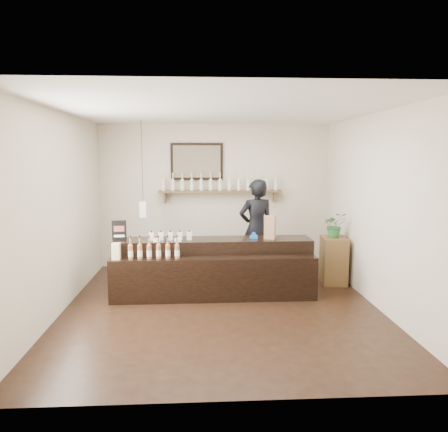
% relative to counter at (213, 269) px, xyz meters
% --- Properties ---
extents(ground, '(5.00, 5.00, 0.00)m').
position_rel_counter_xyz_m(ground, '(0.10, -0.58, -0.41)').
color(ground, black).
rests_on(ground, ground).
extents(room_shell, '(5.00, 5.00, 5.00)m').
position_rel_counter_xyz_m(room_shell, '(0.10, -0.58, 1.29)').
color(room_shell, beige).
rests_on(room_shell, ground).
extents(back_wall_decor, '(2.66, 0.96, 1.69)m').
position_rel_counter_xyz_m(back_wall_decor, '(-0.04, 1.79, 1.34)').
color(back_wall_decor, brown).
rests_on(back_wall_decor, ground).
extents(counter, '(3.13, 0.84, 1.02)m').
position_rel_counter_xyz_m(counter, '(0.00, 0.00, 0.00)').
color(counter, black).
rests_on(counter, ground).
extents(promo_sign, '(0.22, 0.04, 0.31)m').
position_rel_counter_xyz_m(promo_sign, '(-1.46, 0.10, 0.62)').
color(promo_sign, black).
rests_on(promo_sign, counter).
extents(paper_bag, '(0.20, 0.17, 0.37)m').
position_rel_counter_xyz_m(paper_bag, '(0.91, 0.07, 0.64)').
color(paper_bag, '#987049').
rests_on(paper_bag, counter).
extents(tape_dispenser, '(0.13, 0.07, 0.10)m').
position_rel_counter_xyz_m(tape_dispenser, '(0.66, 0.11, 0.50)').
color(tape_dispenser, '#1758A6').
rests_on(tape_dispenser, counter).
extents(side_cabinet, '(0.46, 0.59, 0.80)m').
position_rel_counter_xyz_m(side_cabinet, '(2.10, 0.53, -0.01)').
color(side_cabinet, brown).
rests_on(side_cabinet, ground).
extents(potted_plant, '(0.39, 0.34, 0.43)m').
position_rel_counter_xyz_m(potted_plant, '(2.10, 0.53, 0.60)').
color(potted_plant, '#2A6932').
rests_on(potted_plant, side_cabinet).
extents(shopkeeper, '(0.83, 0.65, 2.01)m').
position_rel_counter_xyz_m(shopkeeper, '(0.81, 0.97, 0.59)').
color(shopkeeper, black).
rests_on(shopkeeper, ground).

